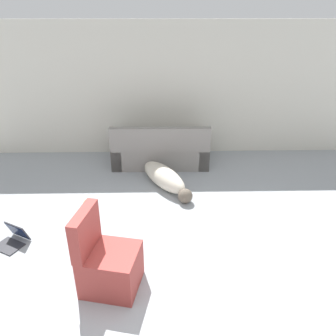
# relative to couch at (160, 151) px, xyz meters

# --- Properties ---
(ground_plane) EXTENTS (20.00, 20.00, 0.00)m
(ground_plane) POSITION_rel_couch_xyz_m (0.19, -3.66, -0.27)
(ground_plane) COLOR #999EA3
(wall_back) EXTENTS (7.92, 0.06, 2.63)m
(wall_back) POSITION_rel_couch_xyz_m (0.19, 0.63, 1.04)
(wall_back) COLOR beige
(wall_back) RESTS_ON ground_plane
(couch) EXTENTS (1.86, 0.90, 0.86)m
(couch) POSITION_rel_couch_xyz_m (0.00, 0.00, 0.00)
(couch) COLOR gray
(couch) RESTS_ON ground_plane
(dog) EXTENTS (0.98, 1.47, 0.36)m
(dog) POSITION_rel_couch_xyz_m (0.08, -0.96, -0.10)
(dog) COLOR beige
(dog) RESTS_ON ground_plane
(cat) EXTENTS (0.20, 0.64, 0.13)m
(cat) POSITION_rel_couch_xyz_m (-1.13, -1.71, -0.21)
(cat) COLOR #BC7A47
(cat) RESTS_ON ground_plane
(laptop_open) EXTENTS (0.46, 0.47, 0.26)m
(laptop_open) POSITION_rel_couch_xyz_m (-1.94, -2.42, -0.19)
(laptop_open) COLOR #2D2D33
(laptop_open) RESTS_ON ground_plane
(side_chair) EXTENTS (0.70, 0.65, 0.95)m
(side_chair) POSITION_rel_couch_xyz_m (-0.59, -3.19, 0.05)
(side_chair) COLOR #993833
(side_chair) RESTS_ON ground_plane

